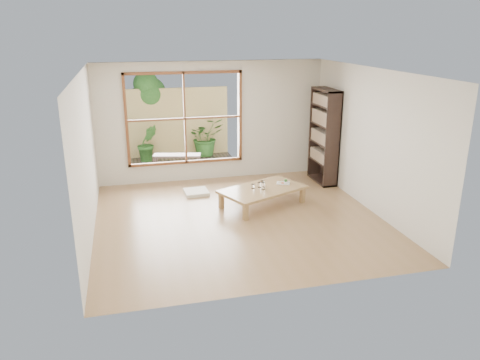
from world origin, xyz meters
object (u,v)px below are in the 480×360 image
Objects in this scene: low_table at (263,190)px; bookshelf at (324,136)px; garden_bench at (177,157)px; food_tray at (284,182)px.

bookshelf reaches higher than low_table.
low_table is at bearing -51.72° from garden_bench.
bookshelf is (1.71, 1.11, 0.72)m from low_table.
food_tray is 3.14m from garden_bench.
bookshelf reaches higher than garden_bench.
bookshelf is 3.52m from garden_bench.
food_tray is at bearing -42.23° from garden_bench.
food_tray is (-1.23, -0.93, -0.66)m from bookshelf.
low_table is 1.55× the size of garden_bench.
bookshelf is 1.67m from food_tray.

